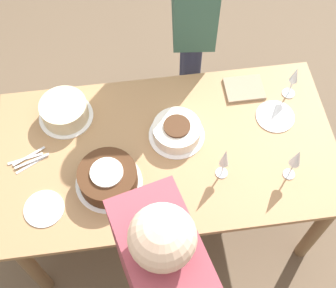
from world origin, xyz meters
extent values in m
plane|color=brown|center=(0.00, 0.00, 0.00)|extent=(12.00, 12.00, 0.00)
cube|color=#9E754C|center=(0.00, 0.00, 0.75)|extent=(1.65, 0.89, 0.03)
cylinder|color=brown|center=(-0.75, -0.37, 0.37)|extent=(0.07, 0.07, 0.73)
cylinder|color=brown|center=(0.75, -0.37, 0.37)|extent=(0.07, 0.07, 0.73)
cylinder|color=brown|center=(-0.75, 0.37, 0.37)|extent=(0.07, 0.07, 0.73)
cylinder|color=brown|center=(0.75, 0.37, 0.37)|extent=(0.07, 0.07, 0.73)
cylinder|color=white|center=(0.05, 0.07, 0.77)|extent=(0.28, 0.28, 0.01)
cylinder|color=silver|center=(0.05, 0.07, 0.81)|extent=(0.24, 0.24, 0.07)
cylinder|color=#422614|center=(0.05, 0.07, 0.85)|extent=(0.13, 0.13, 0.01)
cylinder|color=white|center=(-0.30, -0.14, 0.77)|extent=(0.31, 0.31, 0.01)
cylinder|color=#422614|center=(-0.30, -0.14, 0.82)|extent=(0.27, 0.27, 0.09)
cylinder|color=silver|center=(-0.30, -0.14, 0.87)|extent=(0.15, 0.15, 0.01)
cylinder|color=white|center=(-0.49, 0.26, 0.77)|extent=(0.27, 0.27, 0.01)
cylinder|color=beige|center=(-0.49, 0.26, 0.82)|extent=(0.23, 0.23, 0.10)
cylinder|color=silver|center=(0.55, -0.21, 0.77)|extent=(0.06, 0.06, 0.00)
cylinder|color=silver|center=(0.55, -0.21, 0.82)|extent=(0.01, 0.01, 0.11)
cone|color=silver|center=(0.55, -0.21, 0.93)|extent=(0.05, 0.05, 0.10)
cylinder|color=silver|center=(0.67, 0.25, 0.77)|extent=(0.07, 0.07, 0.00)
cylinder|color=silver|center=(0.67, 0.25, 0.82)|extent=(0.01, 0.01, 0.10)
cone|color=silver|center=(0.67, 0.25, 0.92)|extent=(0.04, 0.04, 0.09)
cylinder|color=silver|center=(0.23, -0.16, 0.77)|extent=(0.06, 0.06, 0.00)
cylinder|color=silver|center=(0.23, -0.16, 0.82)|extent=(0.01, 0.01, 0.09)
cone|color=silver|center=(0.23, -0.16, 0.92)|extent=(0.04, 0.04, 0.12)
cylinder|color=silver|center=(-0.60, -0.23, 0.77)|extent=(0.18, 0.18, 0.01)
cylinder|color=silver|center=(0.56, 0.12, 0.77)|extent=(0.19, 0.19, 0.01)
cube|color=silver|center=(-0.65, 0.01, 0.76)|extent=(0.15, 0.09, 0.00)
cube|color=silver|center=(-0.68, 0.04, 0.77)|extent=(0.17, 0.05, 0.00)
cube|color=silver|center=(-0.67, 0.05, 0.77)|extent=(0.15, 0.09, 0.00)
cube|color=silver|center=(-0.65, 0.02, 0.77)|extent=(0.16, 0.07, 0.00)
cube|color=gray|center=(0.44, 0.30, 0.77)|extent=(0.20, 0.16, 0.02)
cube|color=brown|center=(-0.11, -0.72, 1.14)|extent=(0.31, 0.44, 0.67)
sphere|color=#DBB293|center=(-0.11, -0.72, 1.57)|extent=(0.18, 0.18, 0.18)
cylinder|color=#2D334C|center=(0.24, 0.83, 0.42)|extent=(0.11, 0.11, 0.85)
cylinder|color=#2D334C|center=(0.22, 0.61, 0.42)|extent=(0.11, 0.11, 0.85)
camera|label=1|loc=(-0.15, -1.12, 2.73)|focal=50.00mm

